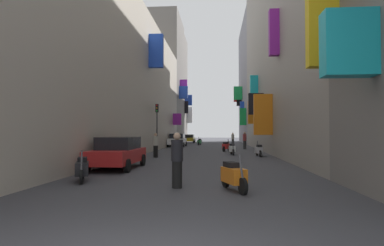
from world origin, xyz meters
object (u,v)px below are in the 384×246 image
Objects in this scene: scooter_silver at (259,150)px; traffic_light_near_corner at (157,119)px; parked_car_yellow at (189,138)px; scooter_orange at (233,175)px; pedestrian_crossing at (156,145)px; pedestrian_mid_street at (245,140)px; pedestrian_near_right at (177,160)px; scooter_black at (82,168)px; pedestrian_near_left at (233,139)px; scooter_white at (232,149)px; parked_car_red at (118,152)px; parked_car_white at (177,140)px; scooter_red at (226,146)px; scooter_green at (199,142)px.

traffic_light_near_corner is at bearing 148.31° from scooter_silver.
parked_car_yellow is 2.53× the size of scooter_orange.
pedestrian_mid_street reaches higher than pedestrian_crossing.
pedestrian_near_right is at bearing -107.18° from scooter_silver.
pedestrian_near_left is (6.88, 32.71, 0.38)m from scooter_black.
scooter_white and scooter_black have the same top height.
parked_car_red is 1.03× the size of traffic_light_near_corner.
traffic_light_near_corner reaches higher than scooter_white.
pedestrian_crossing reaches higher than parked_car_white.
pedestrian_near_left is at bearing 73.59° from pedestrian_crossing.
parked_car_white is 29.16m from pedestrian_near_right.
parked_car_yellow is 42.78m from pedestrian_near_right.
scooter_red is (-2.18, 5.98, -0.00)m from scooter_silver.
parked_car_red is at bearing -103.51° from pedestrian_near_left.
traffic_light_near_corner is at bearing 107.17° from scooter_orange.
scooter_red is at bearing 94.33° from scooter_white.
parked_car_white is at bearing 121.71° from scooter_red.
parked_car_red is 1.01× the size of parked_car_white.
pedestrian_crossing reaches higher than scooter_red.
pedestrian_near_right is (3.37, -42.65, 0.15)m from parked_car_yellow.
scooter_silver is 6.37m from scooter_red.
scooter_red is 0.97× the size of scooter_black.
scooter_silver and scooter_black have the same top height.
parked_car_white is at bearing 91.93° from pedestrian_crossing.
scooter_red is 9.06m from pedestrian_crossing.
pedestrian_near_right reaches higher than scooter_orange.
scooter_silver and scooter_red have the same top height.
scooter_silver is 7.46m from pedestrian_crossing.
scooter_white is 6.25m from pedestrian_crossing.
scooter_green is 0.99× the size of scooter_black.
scooter_green is at bearing 101.02° from scooter_white.
pedestrian_crossing is at bearing -89.39° from parked_car_yellow.
pedestrian_near_left is (0.90, 18.51, 0.38)m from scooter_white.
pedestrian_crossing reaches higher than scooter_white.
scooter_green is at bearing 103.09° from scooter_red.
pedestrian_near_left reaches higher than scooter_black.
scooter_silver and scooter_green have the same top height.
scooter_green is at bearing 105.23° from scooter_silver.
parked_car_yellow is (0.19, 37.39, -0.07)m from parked_car_red.
parked_car_red reaches higher than parked_car_yellow.
pedestrian_near_left is (6.91, 4.89, 0.02)m from parked_car_white.
pedestrian_near_right is at bearing -98.93° from scooter_white.
pedestrian_near_right reaches higher than pedestrian_crossing.
parked_car_white is at bearing 97.11° from pedestrian_near_right.
scooter_green is 15.22m from traffic_light_near_corner.
scooter_black is at bearing -92.72° from pedestrian_crossing.
parked_car_red is at bearing -87.23° from traffic_light_near_corner.
scooter_orange is at bearing -72.83° from traffic_light_near_corner.
scooter_red is at bearing -76.64° from parked_car_yellow.
scooter_red is 4.44m from scooter_white.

